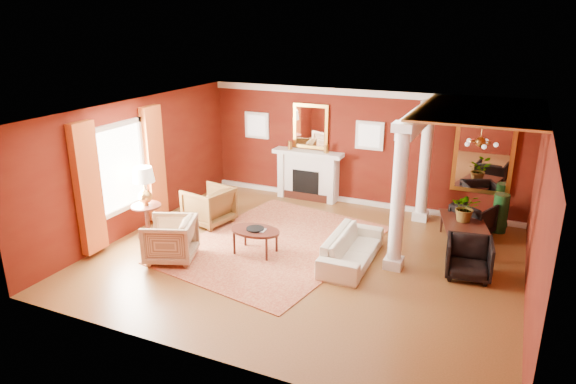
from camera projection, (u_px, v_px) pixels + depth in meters
The scene contains 27 objects.
ground at pixel (305, 258), 10.19m from camera, with size 8.00×8.00×0.00m, color brown.
room_shell at pixel (306, 160), 9.55m from camera, with size 8.04×7.04×2.92m.
fireplace at pixel (308, 175), 13.36m from camera, with size 1.85×0.42×1.29m.
overmantel_mirror at pixel (311, 126), 13.07m from camera, with size 0.95×0.07×1.15m.
flank_window_left at pixel (257, 125), 13.72m from camera, with size 0.70×0.07×0.70m.
flank_window_right at pixel (370, 136), 12.51m from camera, with size 0.70×0.07×0.70m.
left_window at pixel (123, 174), 10.74m from camera, with size 0.21×2.55×2.60m.
column_front at pixel (398, 197), 9.33m from camera, with size 0.36×0.36×2.80m.
column_back at pixel (425, 161), 11.66m from camera, with size 0.36×0.36×2.80m.
header_beam at pixel (420, 117), 10.33m from camera, with size 0.30×3.20×0.32m, color white.
amber_ceiling at pixel (482, 110), 9.67m from camera, with size 2.30×3.40×0.04m, color #E99A44.
dining_mirror at pixel (483, 157), 11.55m from camera, with size 1.30×0.07×1.70m.
chandelier at pixel (481, 142), 9.89m from camera, with size 0.60×0.62×0.75m.
crown_trim at pixel (362, 93), 12.27m from camera, with size 8.00×0.08×0.16m, color white.
base_trim at pixel (357, 201), 13.16m from camera, with size 8.00×0.08×0.12m, color white.
rug at pixel (275, 244), 10.79m from camera, with size 3.34×4.46×0.02m, color maroon.
sofa at pixel (352, 244), 9.89m from camera, with size 2.01×0.59×0.79m, color white.
armchair_leopard at pixel (209, 204), 11.75m from camera, with size 0.93×0.87×0.96m, color black.
armchair_stripe at pixel (170, 238), 9.97m from camera, with size 0.92×0.86×0.94m, color tan.
coffee_table at pixel (255, 232), 10.23m from camera, with size 1.03×1.03×0.52m.
coffee_book at pixel (258, 225), 10.15m from camera, with size 0.15×0.02×0.21m, color black.
side_table at pixel (145, 190), 10.83m from camera, with size 0.63×0.63×1.57m.
dining_table at pixel (465, 227), 10.59m from camera, with size 1.51×0.53×0.84m, color black.
dining_chair_near at pixel (469, 256), 9.33m from camera, with size 0.79×0.74×0.81m, color black.
dining_chair_far at pixel (473, 217), 11.19m from camera, with size 0.77×0.72×0.79m, color black.
green_urn at pixel (500, 217), 11.34m from camera, with size 0.37×0.37×0.88m.
potted_plant at pixel (467, 196), 10.43m from camera, with size 0.55×0.62×0.48m, color #26591E.
Camera 1 is at (3.49, -8.56, 4.51)m, focal length 32.00 mm.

